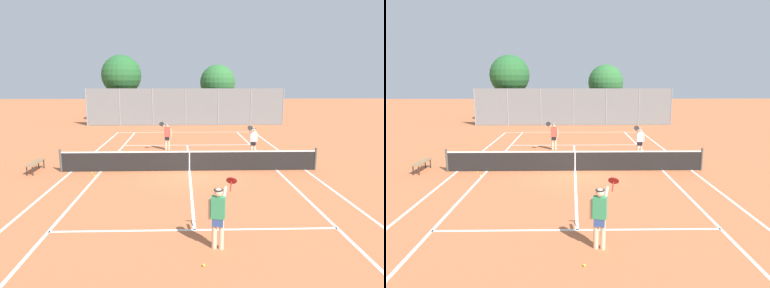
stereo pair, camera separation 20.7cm
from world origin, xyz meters
TOP-DOWN VIEW (x-y plane):
  - ground_plane at (0.00, 0.00)m, footprint 120.00×120.00m
  - court_line_markings at (0.00, 0.00)m, footprint 11.10×23.90m
  - tennis_net at (0.00, 0.00)m, footprint 12.00×0.10m
  - player_near_side at (0.55, -7.48)m, footprint 0.80×0.71m
  - player_far_left at (-1.24, 4.85)m, footprint 0.70×0.72m
  - player_far_right at (3.62, 3.07)m, footprint 0.70×0.72m
  - loose_tennis_ball_1 at (0.14, -8.35)m, footprint 0.07×0.07m
  - loose_tennis_ball_2 at (4.97, 6.57)m, footprint 0.07×0.07m
  - loose_tennis_ball_3 at (-4.20, -0.86)m, footprint 0.07×0.07m
  - loose_tennis_ball_4 at (-4.48, -0.27)m, footprint 0.07×0.07m
  - loose_tennis_ball_5 at (-4.33, 1.76)m, footprint 0.07×0.07m
  - courtside_bench at (-7.14, 0.06)m, footprint 0.36×1.50m
  - back_fence at (0.00, 16.17)m, footprint 18.29×0.08m
  - tree_behind_left at (-6.32, 18.84)m, footprint 3.90×3.90m
  - tree_behind_right at (3.35, 19.60)m, footprint 3.57×3.57m

SIDE VIEW (x-z plane):
  - ground_plane at x=0.00m, z-range 0.00..0.00m
  - court_line_markings at x=0.00m, z-range 0.00..0.01m
  - loose_tennis_ball_1 at x=0.14m, z-range 0.00..0.07m
  - loose_tennis_ball_2 at x=4.97m, z-range 0.00..0.07m
  - loose_tennis_ball_3 at x=-4.20m, z-range 0.00..0.07m
  - loose_tennis_ball_4 at x=-4.48m, z-range 0.00..0.07m
  - loose_tennis_ball_5 at x=-4.33m, z-range 0.00..0.07m
  - courtside_bench at x=-7.14m, z-range 0.18..0.64m
  - tennis_net at x=0.00m, z-range -0.03..1.04m
  - player_near_side at x=0.55m, z-range 0.04..1.81m
  - player_far_left at x=-1.24m, z-range 0.04..1.81m
  - player_far_right at x=3.62m, z-range 0.04..1.81m
  - back_fence at x=0.00m, z-range 0.00..3.42m
  - tree_behind_right at x=3.35m, z-range 0.98..6.68m
  - tree_behind_left at x=-6.32m, z-range 1.20..7.77m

